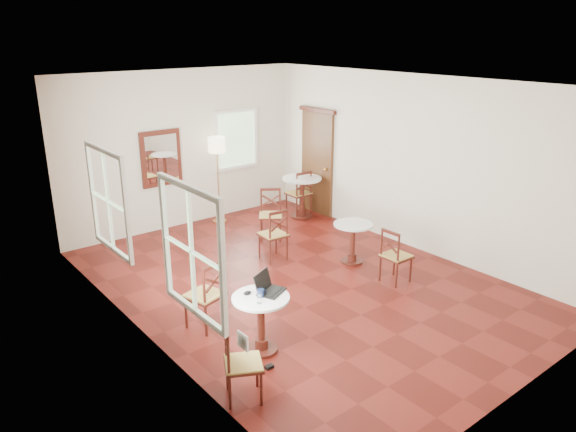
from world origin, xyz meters
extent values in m
plane|color=#5C150F|center=(0.00, 0.00, 0.00)|extent=(7.00, 7.00, 0.00)
cube|color=silver|center=(0.00, 3.50, 1.50)|extent=(5.00, 0.02, 3.00)
cube|color=silver|center=(0.00, -3.50, 1.50)|extent=(5.00, 0.02, 3.00)
cube|color=silver|center=(-2.50, 0.00, 1.50)|extent=(0.02, 7.00, 3.00)
cube|color=silver|center=(2.50, 0.00, 1.50)|extent=(0.02, 7.00, 3.00)
cube|color=white|center=(0.00, 0.00, 3.00)|extent=(5.00, 7.00, 0.02)
cube|color=#523117|center=(2.46, 2.40, 1.05)|extent=(0.06, 0.90, 2.10)
cube|color=#481A12|center=(2.44, 2.40, 2.15)|extent=(0.08, 1.02, 0.08)
sphere|color=#BF8C3F|center=(2.40, 2.08, 1.00)|extent=(0.07, 0.07, 0.07)
cube|color=#501E15|center=(-0.50, 3.46, 1.40)|extent=(0.80, 0.05, 1.05)
cube|color=white|center=(-0.50, 3.43, 1.40)|extent=(0.64, 0.02, 0.88)
cube|color=white|center=(-2.47, -2.10, 0.95)|extent=(0.02, 0.16, 0.16)
torus|color=red|center=(-2.46, -2.10, 0.95)|extent=(0.02, 0.12, 0.12)
cube|color=white|center=(-2.47, -1.20, 1.55)|extent=(0.06, 1.22, 1.42)
cube|color=white|center=(-2.47, 1.00, 1.55)|extent=(0.06, 1.22, 1.42)
cube|color=white|center=(1.20, 3.47, 1.55)|extent=(1.02, 0.06, 1.22)
cylinder|color=#481A12|center=(-1.57, -1.14, 0.02)|extent=(0.39, 0.39, 0.04)
cylinder|color=#481A12|center=(-1.57, -1.14, 0.10)|extent=(0.16, 0.16, 0.12)
cylinder|color=#501E15|center=(-1.57, -1.14, 0.39)|extent=(0.09, 0.09, 0.59)
cylinder|color=#481A12|center=(-1.57, -1.14, 0.66)|extent=(0.14, 0.14, 0.06)
cylinder|color=white|center=(-1.57, -1.14, 0.71)|extent=(0.68, 0.68, 0.03)
cylinder|color=#481A12|center=(1.17, 0.05, 0.02)|extent=(0.37, 0.37, 0.04)
cylinder|color=#481A12|center=(1.17, 0.05, 0.09)|extent=(0.15, 0.15, 0.11)
cylinder|color=#501E15|center=(1.17, 0.05, 0.37)|extent=(0.08, 0.08, 0.55)
cylinder|color=#481A12|center=(1.17, 0.05, 0.63)|extent=(0.13, 0.13, 0.06)
cylinder|color=white|center=(1.17, 0.05, 0.67)|extent=(0.64, 0.64, 0.03)
cylinder|color=#481A12|center=(2.00, 2.34, 0.02)|extent=(0.46, 0.46, 0.05)
cylinder|color=#481A12|center=(2.00, 2.34, 0.11)|extent=(0.18, 0.18, 0.14)
cylinder|color=#501E15|center=(2.00, 2.34, 0.46)|extent=(0.10, 0.10, 0.68)
cylinder|color=#481A12|center=(2.00, 2.34, 0.77)|extent=(0.16, 0.16, 0.07)
cylinder|color=white|center=(2.00, 2.34, 0.82)|extent=(0.80, 0.80, 0.03)
cylinder|color=#481A12|center=(-1.68, 0.00, 0.22)|extent=(0.04, 0.04, 0.44)
cylinder|color=#481A12|center=(-1.58, -0.34, 0.22)|extent=(0.04, 0.04, 0.44)
cylinder|color=#481A12|center=(-2.01, -0.10, 0.22)|extent=(0.04, 0.04, 0.44)
cylinder|color=#481A12|center=(-1.92, -0.44, 0.22)|extent=(0.04, 0.04, 0.44)
cube|color=#481A12|center=(-1.80, -0.22, 0.44)|extent=(0.53, 0.53, 0.03)
cube|color=#AE8D46|center=(-1.80, -0.22, 0.46)|extent=(0.50, 0.50, 0.04)
cylinder|color=#481A12|center=(-1.58, -0.34, 0.68)|extent=(0.04, 0.04, 0.49)
cylinder|color=#481A12|center=(-1.92, -0.44, 0.68)|extent=(0.04, 0.04, 0.49)
cube|color=#481A12|center=(-1.75, -0.39, 0.91)|extent=(0.37, 0.13, 0.05)
cube|color=#501E15|center=(-1.75, -0.39, 0.69)|extent=(0.31, 0.11, 0.21)
cube|color=#501E15|center=(-1.75, -0.39, 0.69)|extent=(0.31, 0.11, 0.21)
cylinder|color=#481A12|center=(-2.17, -1.96, 0.20)|extent=(0.03, 0.03, 0.40)
cylinder|color=#481A12|center=(-2.45, -1.80, 0.20)|extent=(0.03, 0.03, 0.40)
cylinder|color=#481A12|center=(-2.02, -1.67, 0.20)|extent=(0.03, 0.03, 0.40)
cylinder|color=#481A12|center=(-2.30, -1.52, 0.20)|extent=(0.03, 0.03, 0.40)
cube|color=#481A12|center=(-2.23, -1.74, 0.40)|extent=(0.53, 0.53, 0.03)
cube|color=#AE8D46|center=(-2.23, -1.74, 0.42)|extent=(0.51, 0.51, 0.04)
cylinder|color=#481A12|center=(-2.45, -1.80, 0.62)|extent=(0.03, 0.03, 0.44)
cylinder|color=#481A12|center=(-2.30, -1.52, 0.62)|extent=(0.03, 0.03, 0.44)
cube|color=#481A12|center=(-2.37, -1.66, 0.83)|extent=(0.19, 0.31, 0.04)
cube|color=#501E15|center=(-2.37, -1.66, 0.63)|extent=(0.16, 0.26, 0.20)
cube|color=#501E15|center=(-2.37, -1.66, 0.63)|extent=(0.16, 0.26, 0.20)
cylinder|color=#481A12|center=(0.42, 1.15, 0.21)|extent=(0.03, 0.03, 0.42)
cylinder|color=#481A12|center=(0.39, 0.81, 0.21)|extent=(0.03, 0.03, 0.42)
cylinder|color=#481A12|center=(0.08, 1.17, 0.21)|extent=(0.03, 0.03, 0.42)
cylinder|color=#481A12|center=(0.06, 0.84, 0.21)|extent=(0.03, 0.03, 0.42)
cube|color=#481A12|center=(0.24, 0.99, 0.43)|extent=(0.44, 0.44, 0.03)
cube|color=#AE8D46|center=(0.24, 0.99, 0.44)|extent=(0.42, 0.42, 0.04)
cylinder|color=#481A12|center=(0.39, 0.81, 0.66)|extent=(0.03, 0.03, 0.47)
cylinder|color=#481A12|center=(0.06, 0.84, 0.66)|extent=(0.03, 0.03, 0.47)
cube|color=#481A12|center=(0.23, 0.83, 0.87)|extent=(0.36, 0.06, 0.05)
cube|color=#501E15|center=(0.23, 0.83, 0.67)|extent=(0.30, 0.05, 0.21)
cube|color=#501E15|center=(0.23, 0.83, 0.67)|extent=(0.30, 0.05, 0.21)
cylinder|color=#481A12|center=(1.33, -1.04, 0.20)|extent=(0.03, 0.03, 0.41)
cylinder|color=#481A12|center=(1.00, -1.04, 0.20)|extent=(0.03, 0.03, 0.41)
cylinder|color=#481A12|center=(1.33, -0.71, 0.20)|extent=(0.03, 0.03, 0.41)
cylinder|color=#481A12|center=(1.00, -0.71, 0.20)|extent=(0.03, 0.03, 0.41)
cube|color=#481A12|center=(1.16, -0.88, 0.41)|extent=(0.40, 0.40, 0.03)
cube|color=#AE8D46|center=(1.16, -0.88, 0.43)|extent=(0.38, 0.38, 0.04)
cylinder|color=#481A12|center=(1.00, -1.04, 0.63)|extent=(0.03, 0.03, 0.45)
cylinder|color=#481A12|center=(1.00, -0.71, 0.63)|extent=(0.03, 0.03, 0.45)
cube|color=#481A12|center=(1.00, -0.88, 0.84)|extent=(0.03, 0.34, 0.05)
cube|color=#501E15|center=(1.00, -0.88, 0.64)|extent=(0.02, 0.29, 0.20)
cube|color=#501E15|center=(1.00, -0.88, 0.64)|extent=(0.02, 0.29, 0.20)
cylinder|color=#481A12|center=(2.24, 2.67, 0.22)|extent=(0.04, 0.04, 0.45)
cylinder|color=#481A12|center=(2.22, 2.31, 0.22)|extent=(0.04, 0.04, 0.45)
cylinder|color=#481A12|center=(1.88, 2.69, 0.22)|extent=(0.04, 0.04, 0.45)
cylinder|color=#481A12|center=(1.86, 2.33, 0.22)|extent=(0.04, 0.04, 0.45)
cube|color=#481A12|center=(2.05, 2.50, 0.45)|extent=(0.46, 0.46, 0.03)
cube|color=#AE8D46|center=(2.05, 2.50, 0.47)|extent=(0.44, 0.44, 0.04)
cylinder|color=#481A12|center=(2.22, 2.31, 0.70)|extent=(0.04, 0.04, 0.50)
cylinder|color=#481A12|center=(1.86, 2.33, 0.70)|extent=(0.04, 0.04, 0.50)
cube|color=#481A12|center=(2.04, 2.32, 0.93)|extent=(0.38, 0.06, 0.05)
cube|color=#501E15|center=(2.04, 2.32, 0.71)|extent=(0.32, 0.04, 0.22)
cube|color=#501E15|center=(2.04, 2.32, 0.71)|extent=(0.32, 0.04, 0.22)
cylinder|color=#481A12|center=(0.54, 1.75, 0.22)|extent=(0.03, 0.03, 0.43)
cylinder|color=#481A12|center=(0.75, 2.02, 0.22)|extent=(0.03, 0.03, 0.43)
cylinder|color=#481A12|center=(0.81, 1.54, 0.22)|extent=(0.03, 0.03, 0.43)
cylinder|color=#481A12|center=(1.02, 1.81, 0.22)|extent=(0.03, 0.03, 0.43)
cube|color=#481A12|center=(0.78, 1.78, 0.44)|extent=(0.59, 0.59, 0.03)
cube|color=#AE8D46|center=(0.78, 1.78, 0.45)|extent=(0.57, 0.57, 0.04)
cylinder|color=#481A12|center=(0.75, 2.02, 0.67)|extent=(0.03, 0.03, 0.48)
cylinder|color=#481A12|center=(1.02, 1.81, 0.67)|extent=(0.03, 0.03, 0.48)
cube|color=#481A12|center=(0.89, 1.92, 0.89)|extent=(0.31, 0.25, 0.05)
cube|color=#501E15|center=(0.89, 1.92, 0.68)|extent=(0.26, 0.21, 0.21)
cube|color=#501E15|center=(0.89, 1.92, 0.68)|extent=(0.26, 0.21, 0.21)
cylinder|color=#BF8C3F|center=(0.53, 3.15, 0.01)|extent=(0.28, 0.28, 0.03)
cylinder|color=#BF8C3F|center=(0.53, 3.15, 0.79)|extent=(0.02, 0.02, 1.58)
cylinder|color=beige|center=(0.53, 3.15, 1.58)|extent=(0.33, 0.33, 0.30)
cube|color=black|center=(-1.40, -1.13, 0.73)|extent=(0.40, 0.36, 0.02)
cube|color=black|center=(-1.40, -1.13, 0.74)|extent=(0.31, 0.24, 0.00)
cube|color=black|center=(-1.45, -1.02, 0.85)|extent=(0.33, 0.20, 0.23)
cube|color=silver|center=(-1.45, -1.02, 0.85)|extent=(0.29, 0.17, 0.19)
ellipsoid|color=black|center=(-1.65, -0.99, 0.74)|extent=(0.11, 0.07, 0.04)
cylinder|color=#0F1933|center=(-1.57, -1.14, 0.77)|extent=(0.08, 0.08, 0.10)
torus|color=#0F1933|center=(-1.52, -1.14, 0.77)|extent=(0.07, 0.01, 0.07)
cylinder|color=white|center=(-1.67, -1.25, 0.77)|extent=(0.06, 0.06, 0.10)
cube|color=black|center=(-1.72, -1.49, 0.02)|extent=(0.10, 0.06, 0.04)
camera|label=1|loc=(-4.90, -5.79, 3.69)|focal=34.02mm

